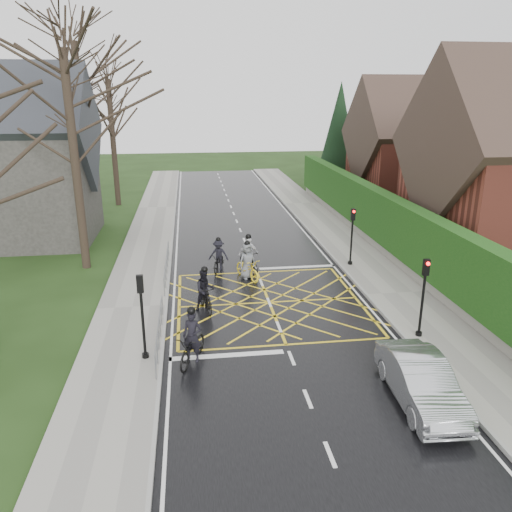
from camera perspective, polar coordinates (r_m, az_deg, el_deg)
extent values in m
plane|color=black|center=(22.47, 1.51, -5.33)|extent=(120.00, 120.00, 0.00)
cube|color=black|center=(22.47, 1.51, -5.32)|extent=(9.00, 80.00, 0.01)
cube|color=gray|center=(24.07, 15.80, -4.21)|extent=(3.00, 80.00, 0.15)
cube|color=gray|center=(22.35, -13.94, -5.81)|extent=(3.00, 80.00, 0.15)
cube|color=slate|center=(29.84, 14.50, 0.80)|extent=(0.50, 38.00, 0.70)
cube|color=#123B10|center=(29.39, 14.76, 4.06)|extent=(0.90, 38.00, 2.80)
cube|color=maroon|center=(42.81, 17.65, 9.31)|extent=(9.00, 8.00, 6.00)
cube|color=#362820|center=(42.50, 18.03, 13.17)|extent=(9.80, 8.80, 8.80)
cube|color=maroon|center=(43.62, 21.71, 16.33)|extent=(0.70, 0.70, 1.60)
cylinder|color=black|center=(49.15, 9.19, 8.12)|extent=(0.50, 0.50, 1.20)
cone|color=black|center=(48.60, 9.46, 13.24)|extent=(4.60, 4.60, 10.00)
cube|color=#2D2B28|center=(34.34, -25.00, 7.33)|extent=(8.00, 7.00, 7.00)
cube|color=#26282D|center=(33.96, -25.77, 12.95)|extent=(8.80, 7.80, 7.80)
cylinder|color=black|center=(27.16, -19.94, 9.79)|extent=(0.44, 0.44, 11.00)
cylinder|color=black|center=(35.11, -19.04, 12.36)|extent=(0.44, 0.44, 12.00)
cylinder|color=black|center=(42.94, -15.99, 12.18)|extent=(0.44, 0.44, 10.00)
cylinder|color=slate|center=(18.67, -11.06, -7.41)|extent=(0.05, 5.00, 0.05)
cylinder|color=slate|center=(18.86, -10.98, -8.65)|extent=(0.04, 5.00, 0.04)
cylinder|color=slate|center=(16.69, -11.39, -12.64)|extent=(0.04, 0.04, 1.00)
cylinder|color=slate|center=(21.14, -10.64, -5.73)|extent=(0.04, 0.04, 1.00)
cylinder|color=slate|center=(25.64, -10.23, -0.21)|extent=(0.05, 6.00, 0.05)
cylinder|color=slate|center=(25.78, -10.17, -1.16)|extent=(0.04, 6.00, 0.04)
cylinder|color=slate|center=(22.99, -10.43, -3.73)|extent=(0.04, 0.04, 1.00)
cylinder|color=slate|center=(28.65, -9.96, 0.71)|extent=(0.04, 0.04, 1.00)
cylinder|color=black|center=(27.00, 10.86, 1.80)|extent=(0.10, 0.10, 3.00)
cylinder|color=black|center=(27.40, 10.69, -0.91)|extent=(0.24, 0.24, 0.30)
cube|color=black|center=(26.64, 11.04, 4.69)|extent=(0.22, 0.16, 0.62)
sphere|color=#FF0C0C|center=(26.49, 11.14, 5.00)|extent=(0.14, 0.14, 0.14)
cylinder|color=black|center=(19.67, 18.46, -5.08)|extent=(0.10, 0.10, 3.00)
cylinder|color=black|center=(20.22, 18.08, -8.61)|extent=(0.24, 0.24, 0.30)
cube|color=black|center=(19.19, 18.87, -1.23)|extent=(0.22, 0.16, 0.62)
sphere|color=#FF0C0C|center=(19.03, 19.08, -0.84)|extent=(0.14, 0.14, 0.14)
cylinder|color=black|center=(17.59, -12.80, -7.38)|extent=(0.10, 0.10, 3.00)
cylinder|color=black|center=(18.20, -12.50, -11.22)|extent=(0.24, 0.24, 0.30)
cube|color=black|center=(17.05, -13.12, -3.12)|extent=(0.22, 0.16, 0.62)
sphere|color=#FF0C0C|center=(17.10, -13.13, -2.42)|extent=(0.14, 0.14, 0.14)
imported|color=black|center=(17.68, -7.25, -10.34)|extent=(1.49, 2.23, 1.11)
imported|color=black|center=(17.59, -7.30, -9.08)|extent=(0.81, 0.68, 1.89)
sphere|color=black|center=(17.17, -7.43, -6.22)|extent=(0.30, 0.30, 0.30)
imported|color=black|center=(21.56, -5.80, -4.75)|extent=(0.99, 2.05, 1.19)
imported|color=black|center=(21.53, -5.84, -3.87)|extent=(1.02, 0.87, 1.82)
sphere|color=black|center=(21.20, -5.92, -1.54)|extent=(0.29, 0.29, 0.29)
imported|color=black|center=(26.37, -4.27, -0.63)|extent=(1.16, 1.96, 0.97)
imported|color=black|center=(26.36, -4.30, 0.14)|extent=(1.20, 0.90, 1.65)
sphere|color=black|center=(26.11, -4.34, 1.91)|extent=(0.26, 0.26, 0.26)
imported|color=black|center=(25.90, -0.85, -0.61)|extent=(1.25, 2.15, 1.25)
imported|color=silver|center=(25.89, -0.88, 0.16)|extent=(1.21, 0.81, 1.91)
sphere|color=black|center=(25.61, -0.89, 2.23)|extent=(0.30, 0.30, 0.30)
imported|color=yellow|center=(25.05, -0.98, -1.47)|extent=(1.50, 2.17, 1.08)
imported|color=#5B5E63|center=(25.02, -1.01, -0.58)|extent=(1.06, 0.90, 1.83)
sphere|color=black|center=(24.74, -1.02, 1.47)|extent=(0.29, 0.29, 0.29)
imported|color=#B5B8BC|center=(16.20, 18.31, -13.43)|extent=(1.72, 4.40, 1.43)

